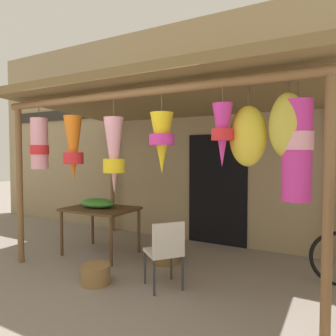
{
  "coord_description": "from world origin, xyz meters",
  "views": [
    {
      "loc": [
        2.41,
        -3.15,
        1.65
      ],
      "look_at": [
        0.17,
        0.96,
        1.43
      ],
      "focal_mm": 32.85,
      "sensor_mm": 36.0,
      "label": 1
    }
  ],
  "objects_px": {
    "flower_heap_on_table": "(98,203)",
    "wicker_basket_spare": "(165,256)",
    "display_table": "(101,213)",
    "wicker_basket_by_table": "(96,274)",
    "folding_chair": "(165,249)"
  },
  "relations": [
    {
      "from": "display_table",
      "to": "wicker_basket_by_table",
      "type": "distance_m",
      "value": 1.3
    },
    {
      "from": "display_table",
      "to": "wicker_basket_by_table",
      "type": "height_order",
      "value": "display_table"
    },
    {
      "from": "folding_chair",
      "to": "wicker_basket_spare",
      "type": "relative_size",
      "value": 1.94
    },
    {
      "from": "flower_heap_on_table",
      "to": "wicker_basket_spare",
      "type": "bearing_deg",
      "value": 7.83
    },
    {
      "from": "wicker_basket_by_table",
      "to": "folding_chair",
      "type": "bearing_deg",
      "value": 17.51
    },
    {
      "from": "flower_heap_on_table",
      "to": "wicker_basket_spare",
      "type": "height_order",
      "value": "flower_heap_on_table"
    },
    {
      "from": "folding_chair",
      "to": "wicker_basket_by_table",
      "type": "xyz_separation_m",
      "value": [
        -0.86,
        -0.27,
        -0.38
      ]
    },
    {
      "from": "folding_chair",
      "to": "wicker_basket_by_table",
      "type": "relative_size",
      "value": 2.27
    },
    {
      "from": "wicker_basket_spare",
      "to": "display_table",
      "type": "bearing_deg",
      "value": -171.95
    },
    {
      "from": "display_table",
      "to": "wicker_basket_spare",
      "type": "relative_size",
      "value": 2.57
    },
    {
      "from": "folding_chair",
      "to": "wicker_basket_spare",
      "type": "bearing_deg",
      "value": 119.33
    },
    {
      "from": "wicker_basket_by_table",
      "to": "wicker_basket_spare",
      "type": "height_order",
      "value": "wicker_basket_by_table"
    },
    {
      "from": "display_table",
      "to": "folding_chair",
      "type": "height_order",
      "value": "folding_chair"
    },
    {
      "from": "flower_heap_on_table",
      "to": "wicker_basket_spare",
      "type": "relative_size",
      "value": 1.42
    },
    {
      "from": "flower_heap_on_table",
      "to": "wicker_basket_spare",
      "type": "xyz_separation_m",
      "value": [
        1.18,
        0.16,
        -0.74
      ]
    }
  ]
}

